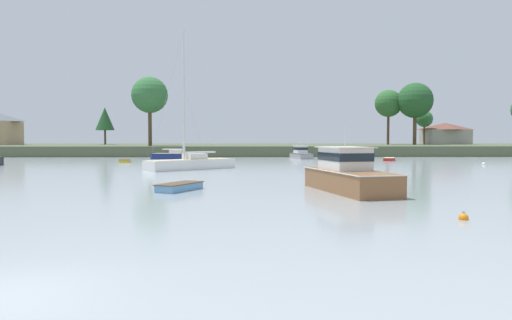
{
  "coord_description": "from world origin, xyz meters",
  "views": [
    {
      "loc": [
        5.03,
        -9.54,
        3.24
      ],
      "look_at": [
        5.82,
        23.01,
        1.75
      ],
      "focal_mm": 32.68,
      "sensor_mm": 36.0,
      "label": 1
    }
  ],
  "objects_px": {
    "dinghy_yellow": "(125,161)",
    "mooring_buoy_white": "(484,164)",
    "sailboat_white": "(191,166)",
    "cruiser_grey": "(300,155)",
    "cruiser_wood": "(343,180)",
    "dinghy_red": "(389,160)",
    "dinghy_skyblue": "(180,188)",
    "mooring_buoy_orange": "(463,218)",
    "sailboat_navy": "(179,157)"
  },
  "relations": [
    {
      "from": "cruiser_grey",
      "to": "dinghy_yellow",
      "type": "bearing_deg",
      "value": -156.58
    },
    {
      "from": "dinghy_red",
      "to": "cruiser_grey",
      "type": "xyz_separation_m",
      "value": [
        -12.28,
        8.28,
        0.37
      ]
    },
    {
      "from": "cruiser_grey",
      "to": "mooring_buoy_white",
      "type": "height_order",
      "value": "cruiser_grey"
    },
    {
      "from": "cruiser_wood",
      "to": "dinghy_yellow",
      "type": "bearing_deg",
      "value": 122.36
    },
    {
      "from": "sailboat_navy",
      "to": "mooring_buoy_white",
      "type": "bearing_deg",
      "value": -22.98
    },
    {
      "from": "mooring_buoy_white",
      "to": "sailboat_white",
      "type": "bearing_deg",
      "value": -167.2
    },
    {
      "from": "sailboat_white",
      "to": "cruiser_grey",
      "type": "bearing_deg",
      "value": 61.54
    },
    {
      "from": "cruiser_grey",
      "to": "dinghy_yellow",
      "type": "height_order",
      "value": "cruiser_grey"
    },
    {
      "from": "cruiser_wood",
      "to": "dinghy_yellow",
      "type": "distance_m",
      "value": 42.86
    },
    {
      "from": "dinghy_yellow",
      "to": "mooring_buoy_orange",
      "type": "xyz_separation_m",
      "value": [
        25.5,
        -46.96,
        -0.06
      ]
    },
    {
      "from": "cruiser_wood",
      "to": "sailboat_white",
      "type": "height_order",
      "value": "sailboat_white"
    },
    {
      "from": "dinghy_red",
      "to": "sailboat_navy",
      "type": "bearing_deg",
      "value": 168.92
    },
    {
      "from": "dinghy_yellow",
      "to": "dinghy_skyblue",
      "type": "bearing_deg",
      "value": -70.71
    },
    {
      "from": "cruiser_wood",
      "to": "sailboat_white",
      "type": "distance_m",
      "value": 23.4
    },
    {
      "from": "dinghy_red",
      "to": "cruiser_grey",
      "type": "bearing_deg",
      "value": 145.99
    },
    {
      "from": "dinghy_skyblue",
      "to": "dinghy_yellow",
      "type": "xyz_separation_m",
      "value": [
        -12.67,
        36.22,
        -0.03
      ]
    },
    {
      "from": "cruiser_wood",
      "to": "mooring_buoy_orange",
      "type": "relative_size",
      "value": 22.24
    },
    {
      "from": "cruiser_wood",
      "to": "mooring_buoy_orange",
      "type": "xyz_separation_m",
      "value": [
        2.56,
        -10.76,
        -0.58
      ]
    },
    {
      "from": "dinghy_red",
      "to": "cruiser_grey",
      "type": "distance_m",
      "value": 14.81
    },
    {
      "from": "dinghy_red",
      "to": "cruiser_grey",
      "type": "relative_size",
      "value": 0.5
    },
    {
      "from": "dinghy_red",
      "to": "mooring_buoy_orange",
      "type": "distance_m",
      "value": 51.43
    },
    {
      "from": "mooring_buoy_orange",
      "to": "dinghy_yellow",
      "type": "bearing_deg",
      "value": 118.51
    },
    {
      "from": "cruiser_wood",
      "to": "dinghy_red",
      "type": "xyz_separation_m",
      "value": [
        15.17,
        39.1,
        -0.49
      ]
    },
    {
      "from": "mooring_buoy_white",
      "to": "cruiser_wood",
      "type": "bearing_deg",
      "value": -129.95
    },
    {
      "from": "dinghy_red",
      "to": "mooring_buoy_orange",
      "type": "height_order",
      "value": "dinghy_red"
    },
    {
      "from": "sailboat_navy",
      "to": "dinghy_skyblue",
      "type": "bearing_deg",
      "value": -81.93
    },
    {
      "from": "dinghy_yellow",
      "to": "sailboat_white",
      "type": "height_order",
      "value": "sailboat_white"
    },
    {
      "from": "dinghy_yellow",
      "to": "mooring_buoy_white",
      "type": "height_order",
      "value": "dinghy_yellow"
    },
    {
      "from": "sailboat_white",
      "to": "cruiser_wood",
      "type": "bearing_deg",
      "value": -59.52
    },
    {
      "from": "mooring_buoy_white",
      "to": "cruiser_grey",
      "type": "bearing_deg",
      "value": 137.29
    },
    {
      "from": "dinghy_yellow",
      "to": "mooring_buoy_white",
      "type": "relative_size",
      "value": 7.47
    },
    {
      "from": "dinghy_skyblue",
      "to": "sailboat_navy",
      "type": "distance_m",
      "value": 45.82
    },
    {
      "from": "cruiser_grey",
      "to": "sailboat_white",
      "type": "distance_m",
      "value": 30.97
    },
    {
      "from": "dinghy_yellow",
      "to": "sailboat_white",
      "type": "relative_size",
      "value": 0.25
    },
    {
      "from": "cruiser_wood",
      "to": "dinghy_skyblue",
      "type": "height_order",
      "value": "cruiser_wood"
    },
    {
      "from": "mooring_buoy_white",
      "to": "dinghy_red",
      "type": "bearing_deg",
      "value": 127.95
    },
    {
      "from": "dinghy_skyblue",
      "to": "sailboat_navy",
      "type": "height_order",
      "value": "sailboat_navy"
    },
    {
      "from": "sailboat_navy",
      "to": "cruiser_grey",
      "type": "bearing_deg",
      "value": 5.96
    },
    {
      "from": "dinghy_red",
      "to": "mooring_buoy_white",
      "type": "height_order",
      "value": "dinghy_red"
    },
    {
      "from": "dinghy_red",
      "to": "mooring_buoy_orange",
      "type": "xyz_separation_m",
      "value": [
        -12.61,
        -49.86,
        -0.09
      ]
    },
    {
      "from": "cruiser_wood",
      "to": "mooring_buoy_white",
      "type": "distance_m",
      "value": 36.83
    },
    {
      "from": "mooring_buoy_white",
      "to": "mooring_buoy_orange",
      "type": "bearing_deg",
      "value": -118.4
    },
    {
      "from": "dinghy_red",
      "to": "sailboat_navy",
      "type": "relative_size",
      "value": 0.29
    },
    {
      "from": "cruiser_wood",
      "to": "cruiser_grey",
      "type": "xyz_separation_m",
      "value": [
        2.89,
        47.39,
        -0.12
      ]
    },
    {
      "from": "cruiser_grey",
      "to": "mooring_buoy_orange",
      "type": "xyz_separation_m",
      "value": [
        -0.33,
        -58.15,
        -0.46
      ]
    },
    {
      "from": "dinghy_yellow",
      "to": "mooring_buoy_white",
      "type": "distance_m",
      "value": 47.26
    },
    {
      "from": "cruiser_grey",
      "to": "mooring_buoy_orange",
      "type": "distance_m",
      "value": 58.15
    },
    {
      "from": "cruiser_wood",
      "to": "dinghy_yellow",
      "type": "xyz_separation_m",
      "value": [
        -22.94,
        36.2,
        -0.51
      ]
    },
    {
      "from": "cruiser_wood",
      "to": "sailboat_white",
      "type": "bearing_deg",
      "value": 120.48
    },
    {
      "from": "dinghy_yellow",
      "to": "mooring_buoy_orange",
      "type": "bearing_deg",
      "value": -61.49
    }
  ]
}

